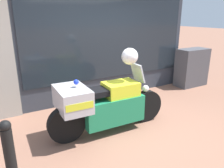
# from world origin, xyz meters

# --- Properties ---
(ground_plane) EXTENTS (60.00, 60.00, 0.00)m
(ground_plane) POSITION_xyz_m (0.00, 0.00, 0.00)
(ground_plane) COLOR #8E604C
(shop_building) EXTENTS (5.52, 0.55, 3.38)m
(shop_building) POSITION_xyz_m (-0.38, 2.00, 1.70)
(shop_building) COLOR #333842
(shop_building) RESTS_ON ground
(window_display) EXTENTS (4.23, 0.30, 1.92)m
(window_display) POSITION_xyz_m (0.35, 2.03, 0.46)
(window_display) COLOR slate
(window_display) RESTS_ON ground
(paramedic_motorcycle) EXTENTS (2.35, 0.77, 1.25)m
(paramedic_motorcycle) POSITION_xyz_m (-0.70, 0.22, 0.56)
(paramedic_motorcycle) COLOR black
(paramedic_motorcycle) RESTS_ON ground
(utility_cabinet) EXTENTS (0.99, 0.50, 1.14)m
(utility_cabinet) POSITION_xyz_m (3.00, 1.41, 0.57)
(utility_cabinet) COLOR #4C4C51
(utility_cabinet) RESTS_ON ground
(white_helmet) EXTENTS (0.30, 0.30, 0.30)m
(white_helmet) POSITION_xyz_m (-0.14, 0.20, 1.40)
(white_helmet) COLOR white
(white_helmet) RESTS_ON paramedic_motorcycle
(street_bollard) EXTENTS (0.14, 0.14, 0.97)m
(street_bollard) POSITION_xyz_m (-2.34, -0.49, 0.50)
(street_bollard) COLOR black
(street_bollard) RESTS_ON ground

